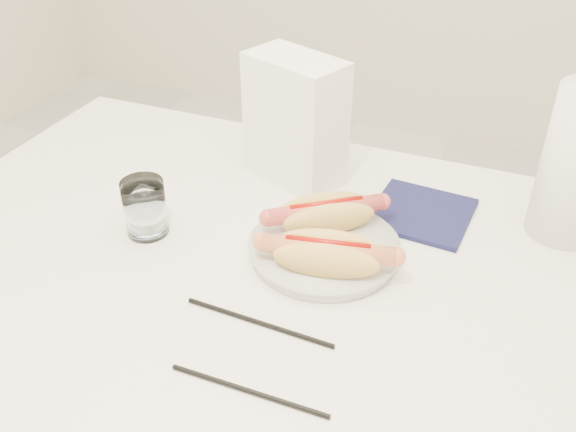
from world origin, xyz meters
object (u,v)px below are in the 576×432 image
at_px(napkin_box, 295,121).
at_px(hotdog_left, 326,214).
at_px(plate, 324,250).
at_px(water_glass, 145,208).
at_px(hotdog_right, 328,254).
at_px(table, 275,293).

bearing_deg(napkin_box, hotdog_left, -31.73).
distance_m(plate, napkin_box, 0.25).
relative_size(plate, hotdog_left, 1.34).
xyz_separation_m(plate, water_glass, (-0.28, -0.05, 0.04)).
bearing_deg(hotdog_right, hotdog_left, 99.28).
bearing_deg(water_glass, hotdog_left, 19.97).
xyz_separation_m(hotdog_left, hotdog_right, (0.04, -0.09, 0.00)).
bearing_deg(napkin_box, table, -53.53).
bearing_deg(water_glass, napkin_box, 58.16).
distance_m(plate, water_glass, 0.28).
bearing_deg(plate, hotdog_left, 107.89).
distance_m(table, hotdog_right, 0.13).
relative_size(hotdog_left, napkin_box, 0.73).
height_order(plate, water_glass, water_glass).
xyz_separation_m(hotdog_left, napkin_box, (-0.11, 0.15, 0.07)).
height_order(hotdog_left, hotdog_right, hotdog_right).
xyz_separation_m(table, plate, (0.06, 0.05, 0.07)).
xyz_separation_m(hotdog_left, water_glass, (-0.26, -0.09, 0.00)).
distance_m(hotdog_right, water_glass, 0.30).
relative_size(plate, hotdog_right, 1.15).
distance_m(table, hotdog_left, 0.14).
bearing_deg(table, hotdog_right, -1.65).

